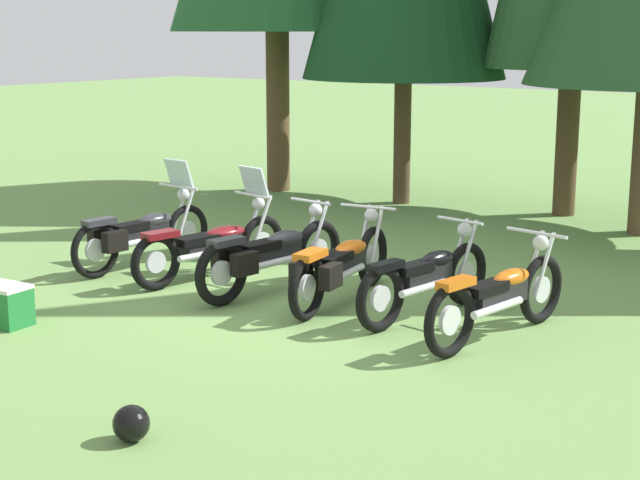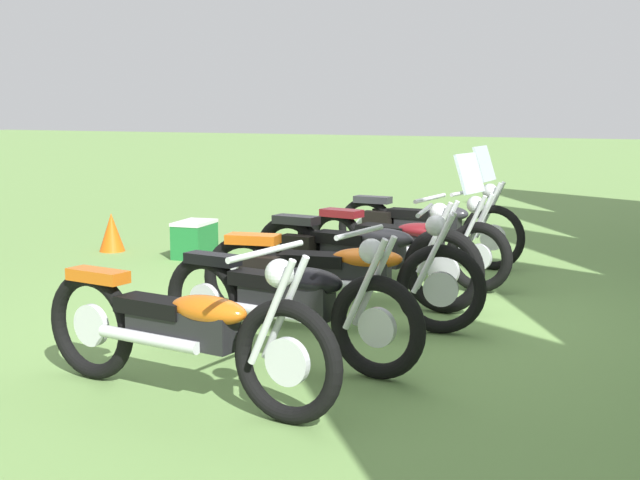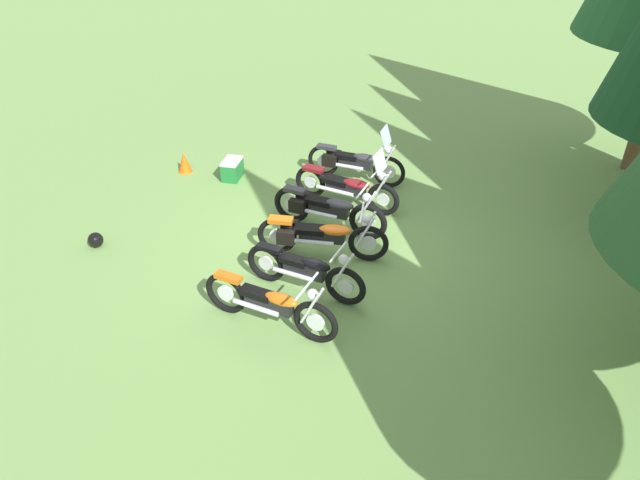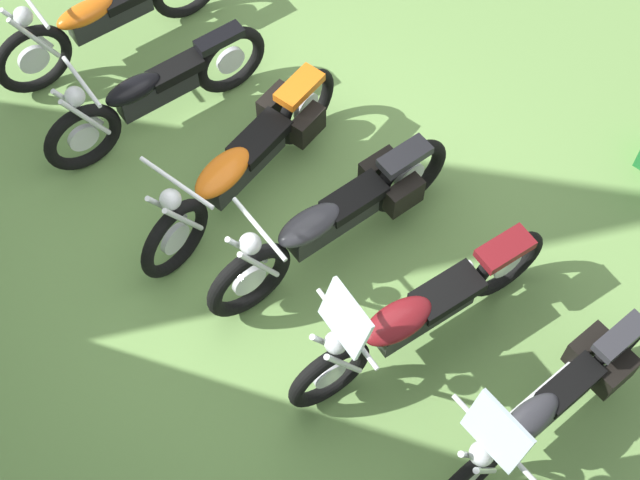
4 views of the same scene
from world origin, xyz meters
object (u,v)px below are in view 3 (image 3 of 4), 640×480
object	(u,v)px
motorcycle_0	(354,162)
dropped_helmet	(96,240)
motorcycle_3	(320,235)
traffic_cone	(184,162)
picnic_cooler	(232,169)
motorcycle_2	(327,209)
motorcycle_4	(306,271)
motorcycle_1	(347,187)
motorcycle_5	(270,304)

from	to	relation	value
motorcycle_0	dropped_helmet	world-z (taller)	motorcycle_0
motorcycle_3	traffic_cone	world-z (taller)	motorcycle_3
motorcycle_0	picnic_cooler	bearing A→B (deg)	-161.35
motorcycle_2	motorcycle_4	size ratio (longest dim) A/B	1.08
motorcycle_3	picnic_cooler	world-z (taller)	motorcycle_3
motorcycle_1	traffic_cone	bearing A→B (deg)	-175.85
motorcycle_1	traffic_cone	world-z (taller)	motorcycle_1
motorcycle_5	picnic_cooler	world-z (taller)	motorcycle_5
motorcycle_2	picnic_cooler	size ratio (longest dim) A/B	3.95
motorcycle_3	traffic_cone	size ratio (longest dim) A/B	4.99
motorcycle_5	dropped_helmet	bearing A→B (deg)	172.65
dropped_helmet	motorcycle_0	bearing A→B (deg)	134.62
motorcycle_0	motorcycle_2	size ratio (longest dim) A/B	0.96
picnic_cooler	motorcycle_1	bearing A→B (deg)	80.14
motorcycle_3	motorcycle_2	bearing A→B (deg)	90.00
motorcycle_0	motorcycle_5	size ratio (longest dim) A/B	0.98
motorcycle_1	motorcycle_5	bearing A→B (deg)	-81.98
motorcycle_1	motorcycle_2	distance (m)	1.03
motorcycle_1	motorcycle_2	bearing A→B (deg)	-86.90
motorcycle_0	motorcycle_4	xyz separation A→B (m)	(4.16, 0.18, -0.03)
dropped_helmet	motorcycle_2	bearing A→B (deg)	114.31
motorcycle_1	dropped_helmet	bearing A→B (deg)	-134.81
motorcycle_0	motorcycle_5	xyz separation A→B (m)	(5.15, -0.08, -0.02)
motorcycle_2	motorcycle_4	world-z (taller)	motorcycle_2
motorcycle_0	traffic_cone	distance (m)	3.93
dropped_helmet	motorcycle_5	bearing A→B (deg)	73.37
motorcycle_0	dropped_helmet	size ratio (longest dim) A/B	7.91
motorcycle_5	traffic_cone	distance (m)	5.87
motorcycle_3	picnic_cooler	distance (m)	3.70
motorcycle_0	traffic_cone	size ratio (longest dim) A/B	4.74
motorcycle_2	motorcycle_3	world-z (taller)	motorcycle_2
motorcycle_2	motorcycle_5	distance (m)	2.99
motorcycle_2	traffic_cone	bearing A→B (deg)	166.22
motorcycle_0	dropped_helmet	bearing A→B (deg)	-130.43
motorcycle_4	motorcycle_0	bearing A→B (deg)	101.64
motorcycle_4	motorcycle_5	distance (m)	1.02
traffic_cone	motorcycle_1	bearing A→B (deg)	83.29
picnic_cooler	traffic_cone	size ratio (longest dim) A/B	1.25
motorcycle_3	dropped_helmet	bearing A→B (deg)	-175.47
motorcycle_5	motorcycle_0	bearing A→B (deg)	98.43
motorcycle_0	motorcycle_3	size ratio (longest dim) A/B	0.95
traffic_cone	picnic_cooler	bearing A→B (deg)	90.85
motorcycle_1	motorcycle_3	size ratio (longest dim) A/B	0.98
motorcycle_5	dropped_helmet	world-z (taller)	motorcycle_5
motorcycle_4	motorcycle_2	bearing A→B (deg)	104.82
motorcycle_1	motorcycle_4	xyz separation A→B (m)	(3.03, 0.06, -0.01)
motorcycle_1	traffic_cone	xyz separation A→B (m)	(-0.47, -3.98, -0.21)
motorcycle_4	picnic_cooler	distance (m)	4.53
traffic_cone	dropped_helmet	size ratio (longest dim) A/B	1.67
motorcycle_0	motorcycle_3	bearing A→B (deg)	-83.08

